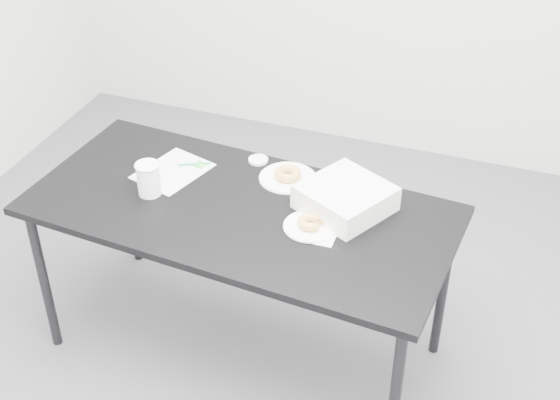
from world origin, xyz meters
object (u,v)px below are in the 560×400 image
(scorecard, at_px, (173,171))
(pen, at_px, (194,164))
(coffee_cup, at_px, (149,179))
(bakery_box, at_px, (345,198))
(donut_near, at_px, (310,222))
(plate_far, at_px, (288,178))
(plate_near, at_px, (310,226))
(table, at_px, (240,219))
(donut_far, at_px, (288,174))

(scorecard, height_order, pen, pen)
(coffee_cup, height_order, bakery_box, coffee_cup)
(donut_near, relative_size, coffee_cup, 0.70)
(pen, bearing_deg, plate_far, -21.08)
(scorecard, distance_m, plate_near, 0.70)
(table, distance_m, coffee_cup, 0.41)
(plate_near, bearing_deg, scorecard, 165.26)
(pen, distance_m, plate_near, 0.66)
(table, xyz_separation_m, scorecard, (-0.37, 0.15, 0.06))
(table, distance_m, donut_far, 0.30)
(pen, bearing_deg, donut_far, -21.08)
(plate_near, distance_m, bakery_box, 0.20)
(table, bearing_deg, scorecard, 163.00)
(donut_far, relative_size, coffee_cup, 0.80)
(coffee_cup, distance_m, bakery_box, 0.80)
(coffee_cup, xyz_separation_m, bakery_box, (0.78, 0.17, -0.02))
(table, height_order, plate_far, plate_far)
(table, relative_size, donut_far, 15.56)
(coffee_cup, relative_size, bakery_box, 0.46)
(pen, distance_m, donut_near, 0.66)
(table, relative_size, plate_far, 7.31)
(scorecard, bearing_deg, pen, 64.83)
(coffee_cup, bearing_deg, plate_far, 30.84)
(pen, xyz_separation_m, donut_near, (0.61, -0.25, 0.02))
(donut_near, bearing_deg, table, 174.29)
(scorecard, bearing_deg, bakery_box, 15.60)
(table, height_order, bakery_box, bakery_box)
(plate_far, height_order, donut_far, donut_far)
(plate_near, distance_m, donut_near, 0.02)
(plate_far, bearing_deg, bakery_box, -23.71)
(scorecard, height_order, coffee_cup, coffee_cup)
(scorecard, xyz_separation_m, donut_far, (0.48, 0.11, 0.02))
(table, xyz_separation_m, coffee_cup, (-0.38, -0.03, 0.13))
(scorecard, bearing_deg, donut_near, 1.72)
(scorecard, height_order, plate_far, plate_far)
(donut_near, bearing_deg, pen, 157.52)
(donut_near, distance_m, bakery_box, 0.19)
(donut_far, bearing_deg, table, -113.30)
(plate_near, height_order, coffee_cup, coffee_cup)
(scorecard, bearing_deg, coffee_cup, -77.70)
(scorecard, bearing_deg, table, -5.31)
(scorecard, distance_m, plate_far, 0.50)
(plate_far, bearing_deg, table, -113.30)
(plate_near, xyz_separation_m, donut_far, (-0.20, 0.29, 0.02))
(plate_far, height_order, bakery_box, bakery_box)
(bakery_box, bearing_deg, scorecard, -153.13)
(scorecard, relative_size, coffee_cup, 2.13)
(donut_near, bearing_deg, bakery_box, 61.37)
(donut_near, relative_size, bakery_box, 0.32)
(plate_far, bearing_deg, donut_near, -56.23)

